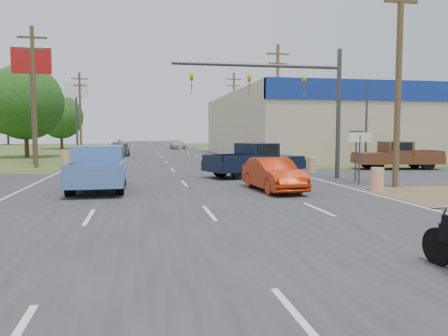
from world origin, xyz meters
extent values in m
plane|color=#3C5120|center=(0.00, 0.00, 0.00)|extent=(200.00, 200.00, 0.00)
cube|color=#2D2D30|center=(0.00, 40.00, 0.01)|extent=(15.00, 180.00, 0.02)
cube|color=#2D2D30|center=(0.00, 18.00, 0.01)|extent=(120.00, 10.00, 0.02)
cube|color=#B7A88C|center=(32.00, 40.00, 3.30)|extent=(50.00, 28.00, 6.60)
cylinder|color=#4C3823|center=(9.50, 13.00, 5.00)|extent=(0.28, 0.28, 10.00)
cube|color=#4C3823|center=(9.50, 13.00, 8.40)|extent=(1.60, 0.14, 0.14)
cylinder|color=#4C3823|center=(9.50, 31.00, 5.00)|extent=(0.28, 0.28, 10.00)
cube|color=#4C3823|center=(9.50, 31.00, 9.20)|extent=(2.00, 0.14, 0.14)
cube|color=#4C3823|center=(9.50, 31.00, 8.40)|extent=(1.60, 0.14, 0.14)
cylinder|color=#4C3823|center=(9.50, 49.00, 5.00)|extent=(0.28, 0.28, 10.00)
cube|color=#4C3823|center=(9.50, 49.00, 9.20)|extent=(2.00, 0.14, 0.14)
cube|color=#4C3823|center=(9.50, 49.00, 8.40)|extent=(1.60, 0.14, 0.14)
cylinder|color=#4C3823|center=(-9.50, 28.00, 5.00)|extent=(0.28, 0.28, 10.00)
cube|color=#4C3823|center=(-9.50, 28.00, 9.20)|extent=(2.00, 0.14, 0.14)
cube|color=#4C3823|center=(-9.50, 28.00, 8.40)|extent=(1.60, 0.14, 0.14)
cylinder|color=#4C3823|center=(-9.50, 52.00, 5.00)|extent=(0.28, 0.28, 10.00)
cube|color=#4C3823|center=(-9.50, 52.00, 9.20)|extent=(2.00, 0.14, 0.14)
cube|color=#4C3823|center=(-9.50, 52.00, 8.40)|extent=(1.60, 0.14, 0.14)
cylinder|color=#422D19|center=(-13.50, 42.00, 1.62)|extent=(0.44, 0.44, 3.24)
sphere|color=#194413|center=(-13.50, 42.00, 5.58)|extent=(7.56, 7.56, 7.56)
cylinder|color=#422D19|center=(-14.20, 66.00, 1.44)|extent=(0.44, 0.44, 2.88)
sphere|color=#194413|center=(-14.20, 66.00, 4.96)|extent=(6.72, 6.72, 6.72)
cylinder|color=#422D19|center=(55.00, 70.00, 1.80)|extent=(0.44, 0.44, 3.60)
sphere|color=#194413|center=(55.00, 70.00, 6.20)|extent=(8.40, 8.40, 8.40)
cylinder|color=#422D19|center=(30.00, 95.00, 1.71)|extent=(0.44, 0.44, 3.42)
sphere|color=#194413|center=(30.00, 95.00, 5.89)|extent=(7.98, 7.98, 7.98)
cylinder|color=#422D19|center=(-30.00, 95.00, 1.89)|extent=(0.44, 0.44, 3.78)
sphere|color=#194413|center=(-30.00, 95.00, 6.51)|extent=(8.82, 8.82, 8.82)
cylinder|color=orange|center=(8.00, 12.00, 0.50)|extent=(0.56, 0.56, 1.00)
cylinder|color=orange|center=(8.40, 20.50, 0.50)|extent=(0.56, 0.56, 1.00)
cylinder|color=orange|center=(-8.50, 34.00, 0.50)|extent=(0.56, 0.56, 1.00)
cylinder|color=orange|center=(-8.20, 38.00, 0.50)|extent=(0.56, 0.56, 1.00)
cylinder|color=#3F3F44|center=(-10.50, 32.00, 4.50)|extent=(0.30, 0.30, 9.00)
cube|color=#B21414|center=(-10.50, 32.00, 8.20)|extent=(3.00, 0.35, 2.00)
cylinder|color=#3F3F44|center=(-10.50, 56.00, 4.50)|extent=(0.30, 0.30, 9.00)
cube|color=white|center=(-10.50, 56.00, 8.20)|extent=(3.00, 0.35, 2.00)
cylinder|color=#3F3F44|center=(8.20, 14.00, 1.20)|extent=(0.08, 0.08, 2.40)
cube|color=white|center=(8.20, 14.00, 2.30)|extent=(1.20, 0.05, 0.45)
cylinder|color=#3F3F44|center=(8.80, 15.50, 1.20)|extent=(0.08, 0.08, 2.40)
cube|color=#0C591E|center=(8.80, 15.50, 2.50)|extent=(0.80, 0.04, 0.22)
cylinder|color=#3F3F44|center=(8.50, 17.00, 3.50)|extent=(0.24, 0.24, 7.00)
cylinder|color=#3F3F44|center=(4.00, 17.00, 6.00)|extent=(9.00, 0.18, 0.18)
imported|color=gold|center=(6.50, 17.00, 5.55)|extent=(0.18, 0.40, 1.10)
imported|color=gold|center=(3.50, 17.00, 5.55)|extent=(0.18, 0.40, 1.10)
imported|color=gold|center=(0.50, 17.00, 5.55)|extent=(0.18, 0.40, 1.10)
imported|color=#AA2407|center=(3.50, 12.67, 0.71)|extent=(1.86, 4.41, 1.42)
cylinder|color=black|center=(3.46, 1.95, 0.36)|extent=(0.21, 0.73, 0.72)
cylinder|color=white|center=(3.48, 1.79, 1.15)|extent=(0.71, 0.13, 0.05)
cylinder|color=black|center=(-4.88, 16.13, 0.45)|extent=(0.35, 0.91, 0.90)
cylinder|color=black|center=(-2.98, 16.16, 0.45)|extent=(0.35, 0.91, 0.90)
cylinder|color=black|center=(-4.84, 12.60, 0.45)|extent=(0.35, 0.91, 0.90)
cylinder|color=black|center=(-2.94, 12.63, 0.45)|extent=(0.35, 0.91, 0.90)
cube|color=#587CBC|center=(-3.91, 14.38, 0.70)|extent=(2.34, 5.91, 0.59)
cube|color=#587CBC|center=(-3.93, 16.14, 1.07)|extent=(2.18, 2.26, 0.20)
cube|color=#587CBC|center=(-3.91, 14.50, 1.47)|extent=(2.10, 1.79, 0.96)
cube|color=black|center=(-3.91, 14.50, 1.64)|extent=(2.14, 1.44, 0.51)
cube|color=#587CBC|center=(-3.87, 11.50, 1.15)|extent=(2.08, 0.12, 0.34)
cylinder|color=black|center=(5.59, 20.30, 0.45)|extent=(0.95, 0.64, 0.89)
cylinder|color=black|center=(6.27, 18.56, 0.45)|extent=(0.95, 0.64, 0.89)
cylinder|color=black|center=(2.35, 19.03, 0.45)|extent=(0.95, 0.64, 0.89)
cylinder|color=black|center=(3.03, 17.29, 0.45)|extent=(0.95, 0.64, 0.89)
cube|color=black|center=(4.31, 18.80, 0.69)|extent=(6.20, 4.19, 0.58)
cube|color=black|center=(5.93, 19.43, 1.06)|extent=(2.82, 2.77, 0.20)
cube|color=black|center=(4.42, 18.84, 1.45)|extent=(2.37, 2.54, 0.95)
cube|color=black|center=(4.42, 18.84, 1.61)|extent=(2.06, 2.46, 0.50)
cube|color=black|center=(1.67, 17.76, 1.14)|extent=(0.83, 1.94, 0.33)
cylinder|color=black|center=(13.40, 21.33, 0.44)|extent=(0.92, 0.46, 0.89)
cylinder|color=black|center=(13.67, 23.17, 0.44)|extent=(0.92, 0.46, 0.89)
cylinder|color=black|center=(16.81, 20.83, 0.44)|extent=(0.92, 0.46, 0.89)
cylinder|color=black|center=(17.09, 22.67, 0.44)|extent=(0.92, 0.46, 0.89)
cube|color=#5A301B|center=(15.24, 22.00, 0.69)|extent=(6.01, 3.03, 0.58)
cube|color=#5A301B|center=(13.54, 22.25, 1.05)|extent=(2.47, 2.40, 0.20)
cube|color=#5A301B|center=(15.13, 22.02, 1.44)|extent=(2.00, 2.27, 0.94)
cube|color=black|center=(15.13, 22.02, 1.60)|extent=(1.67, 2.26, 0.50)
cube|color=#5A301B|center=(18.03, 21.59, 1.13)|extent=(0.38, 2.03, 0.33)
imported|color=#505055|center=(-4.33, 41.02, 0.76)|extent=(2.34, 4.65, 1.52)
imported|color=#B1B1B6|center=(3.48, 62.46, 0.69)|extent=(2.37, 4.89, 1.37)
imported|color=silver|center=(-5.71, 72.51, 0.68)|extent=(2.68, 5.09, 1.37)
camera|label=1|loc=(-2.05, -5.27, 2.51)|focal=35.00mm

